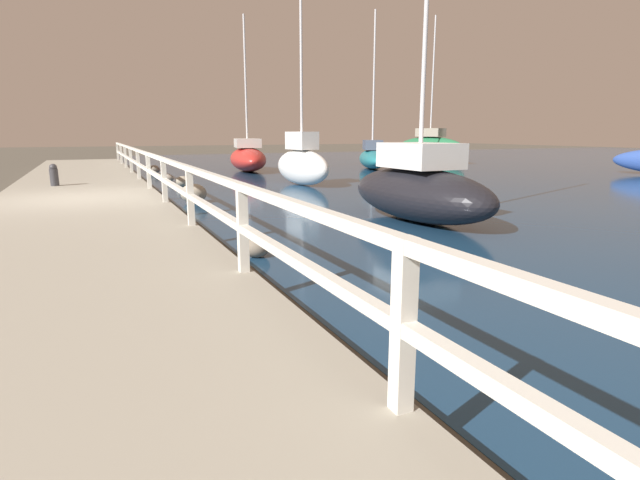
{
  "coord_description": "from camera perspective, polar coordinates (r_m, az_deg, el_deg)",
  "views": [
    {
      "loc": [
        0.29,
        -12.31,
        1.78
      ],
      "look_at": [
        4.87,
        -2.31,
        -0.59
      ],
      "focal_mm": 28.0,
      "sensor_mm": 36.0,
      "label": 1
    }
  ],
  "objects": [
    {
      "name": "ground_plane",
      "position": [
        12.44,
        -25.71,
        2.74
      ],
      "size": [
        120.0,
        120.0,
        0.0
      ],
      "primitive_type": "plane",
      "color": "#4C473D"
    },
    {
      "name": "dock_walkway",
      "position": [
        12.41,
        -25.78,
        3.53
      ],
      "size": [
        3.55,
        36.0,
        0.35
      ],
      "color": "gray",
      "rests_on": "ground"
    },
    {
      "name": "railing",
      "position": [
        12.41,
        -18.34,
        7.89
      ],
      "size": [
        0.1,
        32.5,
        0.93
      ],
      "color": "silver",
      "rests_on": "dock_walkway"
    },
    {
      "name": "boulder_mid_strip",
      "position": [
        13.29,
        -14.24,
        5.18
      ],
      "size": [
        0.66,
        0.6,
        0.5
      ],
      "color": "gray",
      "rests_on": "ground"
    },
    {
      "name": "boulder_near_dock",
      "position": [
        17.45,
        -15.42,
        6.48
      ],
      "size": [
        0.48,
        0.43,
        0.36
      ],
      "color": "gray",
      "rests_on": "ground"
    },
    {
      "name": "boulder_far_strip",
      "position": [
        7.3,
        -7.24,
        -0.88
      ],
      "size": [
        0.38,
        0.34,
        0.28
      ],
      "color": "slate",
      "rests_on": "ground"
    },
    {
      "name": "boulder_upstream",
      "position": [
        19.07,
        -16.98,
        6.75
      ],
      "size": [
        0.4,
        0.36,
        0.3
      ],
      "color": "gray",
      "rests_on": "ground"
    },
    {
      "name": "boulder_water_edge",
      "position": [
        23.32,
        -18.44,
        7.65
      ],
      "size": [
        0.51,
        0.46,
        0.38
      ],
      "color": "slate",
      "rests_on": "ground"
    },
    {
      "name": "mooring_bollard",
      "position": [
        15.6,
        -28.13,
        6.59
      ],
      "size": [
        0.22,
        0.22,
        0.6
      ],
      "color": "#333338",
      "rests_on": "dock_walkway"
    },
    {
      "name": "sailboat_teal",
      "position": [
        25.61,
        6.0,
        9.42
      ],
      "size": [
        3.27,
        5.2,
        7.51
      ],
      "rotation": [
        0.0,
        0.0,
        -0.43
      ],
      "color": "#1E707A",
      "rests_on": "water_surface"
    },
    {
      "name": "sailboat_green",
      "position": [
        31.54,
        12.43,
        10.25
      ],
      "size": [
        1.85,
        5.67,
        8.4
      ],
      "rotation": [
        0.0,
        0.0,
        0.16
      ],
      "color": "#236B42",
      "rests_on": "water_surface"
    },
    {
      "name": "sailboat_red",
      "position": [
        23.98,
        -8.25,
        9.31
      ],
      "size": [
        2.52,
        5.24,
        6.93
      ],
      "rotation": [
        0.0,
        0.0,
        -0.19
      ],
      "color": "red",
      "rests_on": "water_surface"
    },
    {
      "name": "sailboat_black",
      "position": [
        10.4,
        11.23,
        5.73
      ],
      "size": [
        1.63,
        4.19,
        7.41
      ],
      "rotation": [
        0.0,
        0.0,
        0.02
      ],
      "color": "black",
      "rests_on": "water_surface"
    },
    {
      "name": "sailboat_white",
      "position": [
        17.33,
        -2.07,
        8.75
      ],
      "size": [
        1.27,
        3.3,
        6.3
      ],
      "rotation": [
        0.0,
        0.0,
        0.11
      ],
      "color": "white",
      "rests_on": "water_surface"
    }
  ]
}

